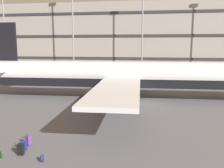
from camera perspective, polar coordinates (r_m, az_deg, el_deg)
name	(u,v)px	position (r m, az deg, el deg)	size (l,w,h in m)	color
ground_plane	(142,104)	(30.22, 7.04, -4.59)	(600.00, 600.00, 0.00)	#5B5B60
terminal_structure	(149,37)	(81.18, 8.50, 10.80)	(141.86, 19.64, 19.41)	gray
airliner	(128,76)	(32.91, 3.76, 1.89)	(43.00, 34.92, 10.14)	silver
light_mast_far_left	(4,27)	(76.11, -23.73, 12.05)	(1.80, 0.50, 20.78)	gray
light_mast_left	(73,16)	(67.92, -9.14, 15.29)	(1.80, 0.50, 25.71)	gray
light_mast_center_left	(142,21)	(64.58, 7.09, 14.35)	(1.80, 0.50, 22.84)	gray
suitcase_small	(21,149)	(17.52, -20.38, -13.95)	(0.38, 0.30, 0.98)	black
suitcase_large	(24,145)	(18.18, -19.82, -13.19)	(0.47, 0.33, 0.89)	navy
suitcase_navy	(28,140)	(18.96, -18.87, -12.18)	(0.45, 0.40, 0.87)	#72388C
backpack_upright	(42,158)	(16.32, -16.03, -16.24)	(0.34, 0.40, 0.51)	navy
backpack_scuffed	(0,154)	(17.68, -24.59, -14.63)	(0.38, 0.30, 0.55)	#264C26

